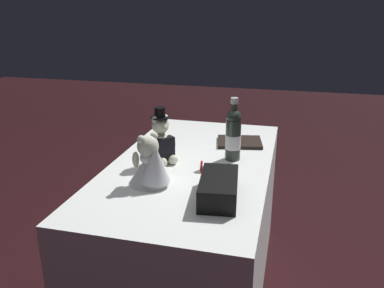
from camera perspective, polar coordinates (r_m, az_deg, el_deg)
name	(u,v)px	position (r m, az deg, el deg)	size (l,w,h in m)	color
ground_plane	(192,288)	(2.47, 0.00, -19.93)	(12.00, 12.00, 0.00)	black
reception_table	(192,229)	(2.24, 0.00, -12.05)	(1.52, 0.80, 0.79)	white
teddy_bear_groom	(162,142)	(2.03, -4.35, 0.23)	(0.15, 0.15, 0.29)	beige
teddy_bear_bride	(151,164)	(1.79, -5.92, -2.87)	(0.23, 0.24, 0.24)	white
champagne_bottle	(233,134)	(2.07, 5.92, 1.44)	(0.08, 0.08, 0.33)	#2A352B
signing_pen	(201,167)	(1.99, 1.35, -3.35)	(0.15, 0.04, 0.01)	maroon
gift_case_black	(219,188)	(1.68, 3.85, -6.26)	(0.32, 0.19, 0.10)	black
guestbook	(240,142)	(2.36, 6.82, 0.29)	(0.21, 0.25, 0.02)	black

